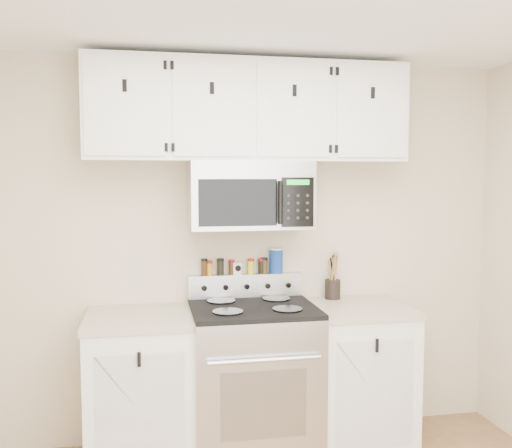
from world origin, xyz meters
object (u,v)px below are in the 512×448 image
Objects in this scene: range at (253,379)px; salt_canister at (276,261)px; microwave at (250,195)px; utensil_crock at (333,288)px.

salt_canister reaches higher than range.
microwave reaches higher than salt_canister.
salt_canister is (0.21, 0.16, -0.45)m from microwave.
microwave is 0.51m from salt_canister.
utensil_crock is at bearing 21.52° from range.
salt_canister is at bearing 53.67° from range.
utensil_crock is 0.43m from salt_canister.
utensil_crock reaches higher than range.
range is 0.78m from salt_canister.
microwave reaches higher than range.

